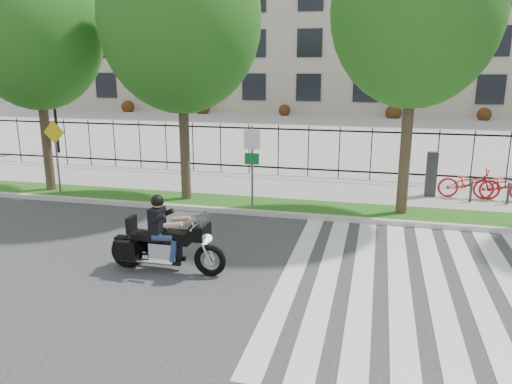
# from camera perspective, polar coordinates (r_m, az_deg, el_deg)

# --- Properties ---
(ground) EXTENTS (120.00, 120.00, 0.00)m
(ground) POSITION_cam_1_polar(r_m,az_deg,el_deg) (11.62, -6.65, -8.25)
(ground) COLOR #313234
(ground) RESTS_ON ground
(curb) EXTENTS (60.00, 0.20, 0.15)m
(curb) POSITION_cam_1_polar(r_m,az_deg,el_deg) (15.27, -1.29, -2.29)
(curb) COLOR #B9B5AE
(curb) RESTS_ON ground
(grass_verge) EXTENTS (60.00, 1.50, 0.15)m
(grass_verge) POSITION_cam_1_polar(r_m,az_deg,el_deg) (16.06, -0.50, -1.45)
(grass_verge) COLOR #275415
(grass_verge) RESTS_ON ground
(sidewalk) EXTENTS (60.00, 3.50, 0.15)m
(sidewalk) POSITION_cam_1_polar(r_m,az_deg,el_deg) (18.41, 1.44, 0.60)
(sidewalk) COLOR #A9A69E
(sidewalk) RESTS_ON ground
(plaza) EXTENTS (80.00, 34.00, 0.10)m
(plaza) POSITION_cam_1_polar(r_m,az_deg,el_deg) (35.50, 7.65, 7.09)
(plaza) COLOR #A9A69E
(plaza) RESTS_ON ground
(crosswalk_stripes) EXTENTS (5.70, 8.00, 0.01)m
(crosswalk_stripes) POSITION_cam_1_polar(r_m,az_deg,el_deg) (11.00, 18.03, -10.20)
(crosswalk_stripes) COLOR silver
(crosswalk_stripes) RESTS_ON ground
(iron_fence) EXTENTS (30.00, 0.06, 2.00)m
(iron_fence) POSITION_cam_1_polar(r_m,az_deg,el_deg) (19.88, 2.56, 4.78)
(iron_fence) COLOR black
(iron_fence) RESTS_ON sidewalk
(office_building) EXTENTS (60.00, 21.90, 20.15)m
(office_building) POSITION_cam_1_polar(r_m,az_deg,el_deg) (55.35, 10.50, 19.82)
(office_building) COLOR #A69E86
(office_building) RESTS_ON ground
(lamp_post_left) EXTENTS (1.06, 0.70, 4.25)m
(lamp_post_left) POSITION_cam_1_polar(r_m,az_deg,el_deg) (27.16, -22.20, 10.68)
(lamp_post_left) COLOR black
(lamp_post_left) RESTS_ON ground
(street_tree_0) EXTENTS (4.42, 4.42, 7.86)m
(street_tree_0) POSITION_cam_1_polar(r_m,az_deg,el_deg) (18.74, -23.93, 16.27)
(street_tree_0) COLOR #39281F
(street_tree_0) RESTS_ON grass_verge
(street_tree_1) EXTENTS (4.97, 4.97, 8.50)m
(street_tree_1) POSITION_cam_1_polar(r_m,az_deg,el_deg) (16.22, -8.66, 18.90)
(street_tree_1) COLOR #39281F
(street_tree_1) RESTS_ON grass_verge
(street_tree_2) EXTENTS (4.66, 4.66, 8.43)m
(street_tree_2) POSITION_cam_1_polar(r_m,az_deg,el_deg) (15.06, 17.81, 19.21)
(street_tree_2) COLOR #39281F
(street_tree_2) RESTS_ON grass_verge
(sign_pole_regulatory) EXTENTS (0.50, 0.09, 2.50)m
(sign_pole_regulatory) POSITION_cam_1_polar(r_m,az_deg,el_deg) (15.31, -0.46, 4.16)
(sign_pole_regulatory) COLOR #59595B
(sign_pole_regulatory) RESTS_ON grass_verge
(sign_pole_warning) EXTENTS (0.78, 0.09, 2.49)m
(sign_pole_warning) POSITION_cam_1_polar(r_m,az_deg,el_deg) (18.26, -21.91, 4.79)
(sign_pole_warning) COLOR #59595B
(sign_pole_warning) RESTS_ON grass_verge
(motorcycle_rider) EXTENTS (2.72, 0.80, 2.10)m
(motorcycle_rider) POSITION_cam_1_polar(r_m,az_deg,el_deg) (11.14, -10.28, -5.55)
(motorcycle_rider) COLOR black
(motorcycle_rider) RESTS_ON ground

